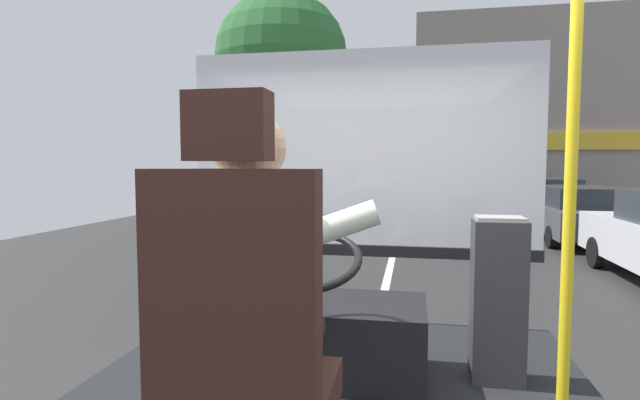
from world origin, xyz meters
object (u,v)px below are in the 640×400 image
(parked_car_charcoal, at_px, (578,213))
(steering_console, at_px, (322,334))
(driver_seat, at_px, (245,361))
(bus_driver, at_px, (256,279))
(parked_car_green, at_px, (546,198))
(handrail_pole, at_px, (570,193))
(fare_box, at_px, (498,300))

(parked_car_charcoal, bearing_deg, steering_console, -113.71)
(driver_seat, height_order, bus_driver, driver_seat)
(parked_car_green, bearing_deg, driver_seat, -106.86)
(steering_console, distance_m, parked_car_charcoal, 10.47)
(parked_car_charcoal, bearing_deg, handrail_pole, -107.31)
(parked_car_green, bearing_deg, bus_driver, -106.97)
(handrail_pole, distance_m, fare_box, 0.91)
(driver_seat, distance_m, steering_console, 1.26)
(handrail_pole, relative_size, fare_box, 2.37)
(handrail_pole, xyz_separation_m, parked_car_green, (3.60, 14.68, -0.99))
(bus_driver, relative_size, parked_car_charcoal, 0.20)
(bus_driver, relative_size, parked_car_green, 0.20)
(handrail_pole, height_order, parked_car_charcoal, handrail_pole)
(handrail_pole, bearing_deg, steering_console, 151.25)
(parked_car_green, bearing_deg, handrail_pole, -103.77)
(fare_box, distance_m, parked_car_green, 14.50)
(driver_seat, xyz_separation_m, bus_driver, (0.00, 0.11, 0.22))
(bus_driver, height_order, parked_car_green, bus_driver)
(driver_seat, relative_size, steering_console, 1.20)
(steering_console, distance_m, handrail_pole, 1.44)
(driver_seat, distance_m, handrail_pole, 1.31)
(handrail_pole, bearing_deg, driver_seat, -148.65)
(driver_seat, bearing_deg, fare_box, 55.18)
(handrail_pole, bearing_deg, bus_driver, -153.20)
(handrail_pole, distance_m, parked_car_green, 15.15)
(parked_car_charcoal, bearing_deg, bus_driver, -111.50)
(parked_car_charcoal, relative_size, parked_car_green, 1.00)
(steering_console, bearing_deg, driver_seat, -90.00)
(steering_console, xyz_separation_m, parked_car_green, (4.64, 14.11, -0.19))
(driver_seat, relative_size, parked_car_charcoal, 0.32)
(bus_driver, xyz_separation_m, parked_car_green, (4.64, 15.21, -0.74))
(steering_console, xyz_separation_m, parked_car_charcoal, (4.21, 9.58, -0.21))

